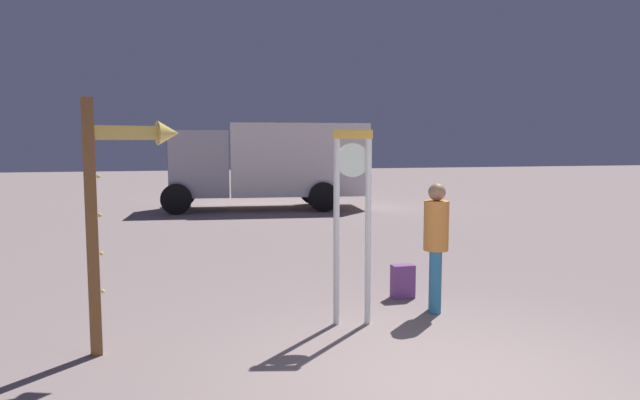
{
  "coord_description": "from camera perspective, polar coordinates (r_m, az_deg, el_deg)",
  "views": [
    {
      "loc": [
        -2.34,
        -4.33,
        2.1
      ],
      "look_at": [
        -0.16,
        4.36,
        1.2
      ],
      "focal_mm": 32.07,
      "sensor_mm": 36.0,
      "label": 1
    }
  ],
  "objects": [
    {
      "name": "arrow_sign",
      "position": [
        5.99,
        -19.28,
        1.26
      ],
      "size": [
        0.94,
        0.43,
        2.53
      ],
      "color": "brown",
      "rests_on": "ground_plane"
    },
    {
      "name": "standing_clock",
      "position": [
        6.53,
        3.25,
        -0.74
      ],
      "size": [
        0.45,
        0.18,
        2.25
      ],
      "color": "white",
      "rests_on": "ground_plane"
    },
    {
      "name": "box_truck_near",
      "position": [
        18.25,
        -4.82,
        3.88
      ],
      "size": [
        6.48,
        2.86,
        2.69
      ],
      "color": "white",
      "rests_on": "ground_plane"
    },
    {
      "name": "backpack",
      "position": [
        7.91,
        8.24,
        -8.06
      ],
      "size": [
        0.3,
        0.21,
        0.45
      ],
      "color": "#7B4289",
      "rests_on": "ground_plane"
    },
    {
      "name": "ground_plane",
      "position": [
        5.35,
        13.83,
        -17.56
      ],
      "size": [
        80.0,
        80.0,
        0.0
      ],
      "primitive_type": "plane",
      "color": "gray"
    },
    {
      "name": "person_near_clock",
      "position": [
        7.2,
        11.5,
        -3.99
      ],
      "size": [
        0.31,
        0.31,
        1.61
      ],
      "color": "teal",
      "rests_on": "ground_plane"
    }
  ]
}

